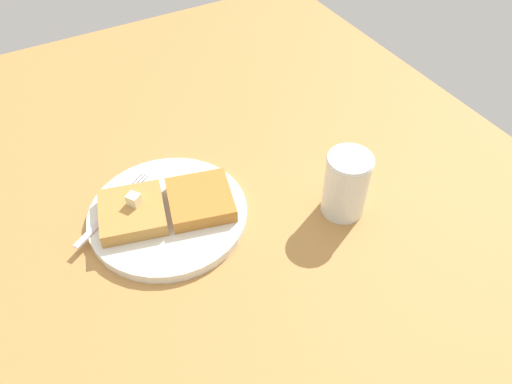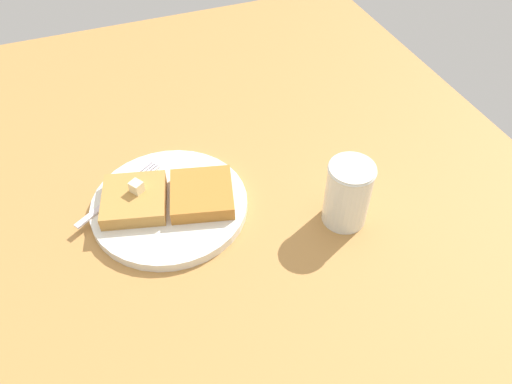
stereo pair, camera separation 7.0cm
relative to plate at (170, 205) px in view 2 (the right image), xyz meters
The scene contains 7 objects.
table_surface 5.41cm from the plate, 142.33° to the right, with size 125.45×125.45×2.27cm, color #AD7A3F.
plate is the anchor object (origin of this frame).
toast_slice_left 5.18cm from the plate, 165.58° to the left, with size 9.01×9.26×2.19cm, color #B27F3C.
toast_slice_middle 5.18cm from the plate, 14.42° to the right, with size 9.01×9.26×2.19cm, color #B2712D.
butter_pat_primary 5.90cm from the plate, 159.57° to the left, with size 1.70×1.53×1.70cm, color beige.
fork 7.54cm from the plate, 141.13° to the left, with size 14.17×9.97×0.36cm.
syrup_jar 25.94cm from the plate, 25.09° to the right, with size 6.61×6.61×10.16cm.
Camera 2 is at (-1.92, -48.18, 57.49)cm, focal length 35.00 mm.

